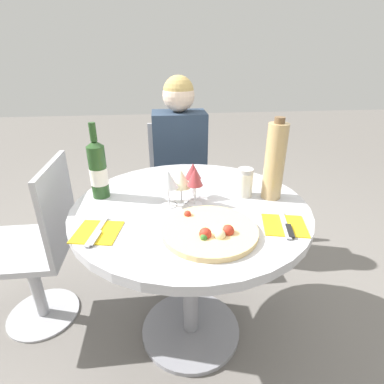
# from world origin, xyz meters

# --- Properties ---
(ground_plane) EXTENTS (12.00, 12.00, 0.00)m
(ground_plane) POSITION_xyz_m (0.00, 0.00, 0.00)
(ground_plane) COLOR slate
(ground_plane) RESTS_ON ground
(dining_table) EXTENTS (0.97, 0.97, 0.74)m
(dining_table) POSITION_xyz_m (0.00, 0.00, 0.59)
(dining_table) COLOR gray
(dining_table) RESTS_ON ground_plane
(chair_behind_diner) EXTENTS (0.41, 0.41, 0.87)m
(chair_behind_diner) POSITION_xyz_m (0.01, 0.84, 0.43)
(chair_behind_diner) COLOR #ADADB2
(chair_behind_diner) RESTS_ON ground_plane
(seated_diner) EXTENTS (0.33, 0.46, 1.19)m
(seated_diner) POSITION_xyz_m (0.01, 0.70, 0.54)
(seated_diner) COLOR #28384C
(seated_diner) RESTS_ON ground_plane
(chair_empty_side) EXTENTS (0.41, 0.41, 0.87)m
(chair_empty_side) POSITION_xyz_m (-0.73, 0.19, 0.43)
(chair_empty_side) COLOR #ADADB2
(chair_empty_side) RESTS_ON ground_plane
(pizza_large) EXTENTS (0.33, 0.33, 0.05)m
(pizza_large) POSITION_xyz_m (0.04, -0.23, 0.75)
(pizza_large) COLOR #E5C17F
(pizza_large) RESTS_ON dining_table
(wine_bottle) EXTENTS (0.07, 0.07, 0.32)m
(wine_bottle) POSITION_xyz_m (-0.38, 0.12, 0.86)
(wine_bottle) COLOR #23471E
(wine_bottle) RESTS_ON dining_table
(tall_carafe) EXTENTS (0.08, 0.08, 0.34)m
(tall_carafe) POSITION_xyz_m (0.35, 0.03, 0.90)
(tall_carafe) COLOR tan
(tall_carafe) RESTS_ON dining_table
(sugar_shaker) EXTENTS (0.07, 0.07, 0.12)m
(sugar_shaker) POSITION_xyz_m (0.24, 0.06, 0.80)
(sugar_shaker) COLOR silver
(sugar_shaker) RESTS_ON dining_table
(wine_glass_back_right) EXTENTS (0.07, 0.07, 0.15)m
(wine_glass_back_right) POSITION_xyz_m (0.02, 0.07, 0.85)
(wine_glass_back_right) COLOR silver
(wine_glass_back_right) RESTS_ON dining_table
(wine_glass_front_right) EXTENTS (0.06, 0.06, 0.16)m
(wine_glass_front_right) POSITION_xyz_m (0.02, -0.01, 0.86)
(wine_glass_front_right) COLOR silver
(wine_glass_front_right) RESTS_ON dining_table
(wine_glass_center) EXTENTS (0.08, 0.08, 0.14)m
(wine_glass_center) POSITION_xyz_m (-0.04, 0.03, 0.84)
(wine_glass_center) COLOR silver
(wine_glass_center) RESTS_ON dining_table
(wine_glass_front_left) EXTENTS (0.08, 0.08, 0.15)m
(wine_glass_front_left) POSITION_xyz_m (-0.09, -0.01, 0.85)
(wine_glass_front_left) COLOR silver
(wine_glass_front_left) RESTS_ON dining_table
(place_setting_left) EXTENTS (0.18, 0.19, 0.01)m
(place_setting_left) POSITION_xyz_m (-0.34, -0.18, 0.74)
(place_setting_left) COLOR gold
(place_setting_left) RESTS_ON dining_table
(place_setting_right) EXTENTS (0.18, 0.19, 0.01)m
(place_setting_right) POSITION_xyz_m (0.32, -0.21, 0.74)
(place_setting_right) COLOR gold
(place_setting_right) RESTS_ON dining_table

